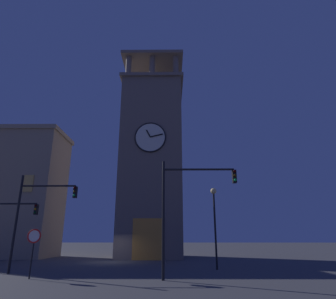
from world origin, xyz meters
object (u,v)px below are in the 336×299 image
(traffic_signal_near, at_px, (187,198))
(street_lamp, at_px, (214,212))
(clocktower, at_px, (152,163))
(traffic_signal_mid, at_px, (36,208))
(no_horn_sign, at_px, (34,240))

(traffic_signal_near, xyz_separation_m, street_lamp, (-2.32, -5.21, -0.35))
(clocktower, bearing_deg, traffic_signal_mid, 65.72)
(clocktower, xyz_separation_m, street_lamp, (-5.45, 12.22, -6.88))
(traffic_signal_near, bearing_deg, clocktower, -79.82)
(traffic_signal_mid, xyz_separation_m, street_lamp, (-12.07, -2.46, -0.07))
(traffic_signal_near, relative_size, traffic_signal_mid, 1.04)
(clocktower, relative_size, street_lamp, 4.67)
(clocktower, height_order, traffic_signal_near, clocktower)
(traffic_signal_near, relative_size, street_lamp, 1.12)
(street_lamp, bearing_deg, traffic_signal_near, 66.00)
(street_lamp, bearing_deg, clocktower, -65.97)
(traffic_signal_near, relative_size, no_horn_sign, 2.45)
(traffic_signal_mid, relative_size, street_lamp, 1.08)
(traffic_signal_near, distance_m, no_horn_sign, 8.87)
(traffic_signal_mid, height_order, street_lamp, traffic_signal_mid)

